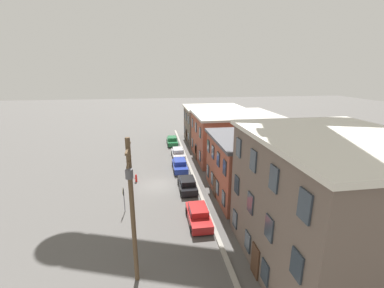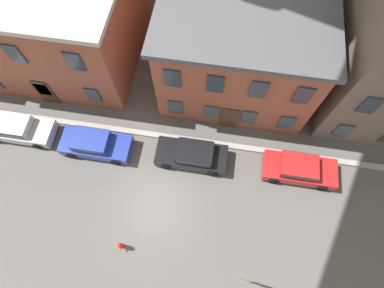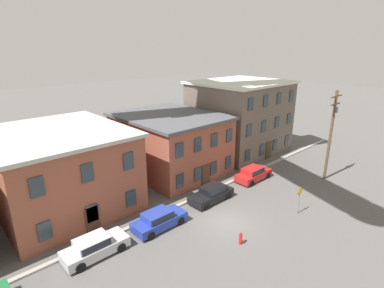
{
  "view_description": "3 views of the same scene",
  "coord_description": "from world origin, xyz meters",
  "px_view_note": "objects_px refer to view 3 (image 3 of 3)",
  "views": [
    {
      "loc": [
        28.12,
        -0.25,
        13.06
      ],
      "look_at": [
        1.49,
        3.82,
        5.34
      ],
      "focal_mm": 24.0,
      "sensor_mm": 36.0,
      "label": 1
    },
    {
      "loc": [
        2.69,
        -3.31,
        18.01
      ],
      "look_at": [
        1.85,
        2.08,
        5.21
      ],
      "focal_mm": 28.0,
      "sensor_mm": 36.0,
      "label": 2
    },
    {
      "loc": [
        -16.47,
        -13.72,
        13.65
      ],
      "look_at": [
        0.1,
        4.19,
        5.65
      ],
      "focal_mm": 28.0,
      "sensor_mm": 36.0,
      "label": 3
    }
  ],
  "objects_px": {
    "caution_sign": "(300,196)",
    "utility_pole": "(331,131)",
    "car_red": "(253,173)",
    "car_blue": "(159,219)",
    "car_silver": "(94,246)",
    "fire_hydrant": "(241,238)",
    "car_black": "(212,193)"
  },
  "relations": [
    {
      "from": "caution_sign",
      "to": "utility_pole",
      "type": "distance_m",
      "value": 9.55
    },
    {
      "from": "utility_pole",
      "to": "car_silver",
      "type": "bearing_deg",
      "value": 168.05
    },
    {
      "from": "car_red",
      "to": "fire_hydrant",
      "type": "xyz_separation_m",
      "value": [
        -9.65,
        -5.99,
        -0.27
      ]
    },
    {
      "from": "car_black",
      "to": "caution_sign",
      "type": "distance_m",
      "value": 7.64
    },
    {
      "from": "car_black",
      "to": "utility_pole",
      "type": "distance_m",
      "value": 14.17
    },
    {
      "from": "car_black",
      "to": "car_silver",
      "type": "bearing_deg",
      "value": 179.58
    },
    {
      "from": "car_silver",
      "to": "car_red",
      "type": "relative_size",
      "value": 1.0
    },
    {
      "from": "car_red",
      "to": "utility_pole",
      "type": "bearing_deg",
      "value": -40.57
    },
    {
      "from": "caution_sign",
      "to": "fire_hydrant",
      "type": "bearing_deg",
      "value": 174.19
    },
    {
      "from": "car_blue",
      "to": "car_silver",
      "type": "bearing_deg",
      "value": 176.82
    },
    {
      "from": "car_silver",
      "to": "car_blue",
      "type": "relative_size",
      "value": 1.0
    },
    {
      "from": "caution_sign",
      "to": "utility_pole",
      "type": "bearing_deg",
      "value": 10.51
    },
    {
      "from": "utility_pole",
      "to": "car_blue",
      "type": "bearing_deg",
      "value": 165.69
    },
    {
      "from": "fire_hydrant",
      "to": "utility_pole",
      "type": "bearing_deg",
      "value": 3.34
    },
    {
      "from": "car_blue",
      "to": "caution_sign",
      "type": "bearing_deg",
      "value": -32.54
    },
    {
      "from": "car_red",
      "to": "utility_pole",
      "type": "distance_m",
      "value": 9.06
    },
    {
      "from": "car_silver",
      "to": "utility_pole",
      "type": "height_order",
      "value": "utility_pole"
    },
    {
      "from": "utility_pole",
      "to": "fire_hydrant",
      "type": "relative_size",
      "value": 9.92
    },
    {
      "from": "car_black",
      "to": "car_blue",
      "type": "bearing_deg",
      "value": -178.1
    },
    {
      "from": "car_black",
      "to": "fire_hydrant",
      "type": "distance_m",
      "value": 6.66
    },
    {
      "from": "car_blue",
      "to": "car_black",
      "type": "bearing_deg",
      "value": 1.9
    },
    {
      "from": "car_blue",
      "to": "caution_sign",
      "type": "relative_size",
      "value": 1.72
    },
    {
      "from": "car_blue",
      "to": "car_red",
      "type": "distance_m",
      "value": 12.74
    },
    {
      "from": "car_silver",
      "to": "caution_sign",
      "type": "bearing_deg",
      "value": -23.68
    },
    {
      "from": "car_black",
      "to": "car_red",
      "type": "distance_m",
      "value": 6.52
    },
    {
      "from": "caution_sign",
      "to": "fire_hydrant",
      "type": "xyz_separation_m",
      "value": [
        -6.9,
        0.7,
        -1.21
      ]
    },
    {
      "from": "utility_pole",
      "to": "fire_hydrant",
      "type": "distance_m",
      "value": 16.35
    },
    {
      "from": "car_silver",
      "to": "utility_pole",
      "type": "bearing_deg",
      "value": -11.95
    },
    {
      "from": "car_blue",
      "to": "car_red",
      "type": "xyz_separation_m",
      "value": [
        12.73,
        0.32,
        0.0
      ]
    },
    {
      "from": "car_black",
      "to": "car_red",
      "type": "height_order",
      "value": "same"
    },
    {
      "from": "car_blue",
      "to": "car_red",
      "type": "bearing_deg",
      "value": 1.43
    },
    {
      "from": "utility_pole",
      "to": "car_black",
      "type": "bearing_deg",
      "value": 158.25
    }
  ]
}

